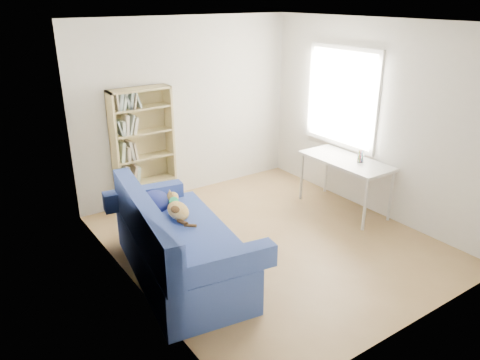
% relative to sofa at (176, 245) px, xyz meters
% --- Properties ---
extents(ground, '(4.00, 4.00, 0.00)m').
position_rel_sofa_xyz_m(ground, '(1.30, 0.03, -0.37)').
color(ground, olive).
rests_on(ground, ground).
extents(room_shell, '(3.54, 4.04, 2.62)m').
position_rel_sofa_xyz_m(room_shell, '(1.40, 0.06, 1.27)').
color(room_shell, silver).
rests_on(room_shell, ground).
extents(sofa, '(1.25, 2.15, 0.99)m').
position_rel_sofa_xyz_m(sofa, '(0.00, 0.00, 0.00)').
color(sofa, navy).
rests_on(sofa, ground).
extents(bookshelf, '(0.85, 0.27, 1.71)m').
position_rel_sofa_xyz_m(bookshelf, '(0.49, 1.88, 0.42)').
color(bookshelf, tan).
rests_on(bookshelf, ground).
extents(desk, '(0.60, 1.31, 0.75)m').
position_rel_sofa_xyz_m(desk, '(2.73, 0.17, 0.31)').
color(desk, silver).
rests_on(desk, ground).
extents(pen_cup, '(0.09, 0.09, 0.17)m').
position_rel_sofa_xyz_m(pen_cup, '(2.82, -0.00, 0.44)').
color(pen_cup, white).
rests_on(pen_cup, desk).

